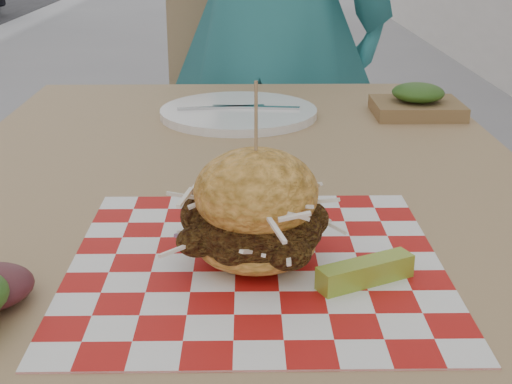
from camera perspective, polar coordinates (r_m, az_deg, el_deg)
The scene contains 8 objects.
diner at distance 1.82m, azimuth 1.09°, elevation 14.14°, with size 0.62×0.41×1.71m, color teal.
patio_table at distance 0.95m, azimuth -1.53°, elevation -3.68°, with size 0.80×1.20×0.75m.
patio_chair at distance 1.97m, azimuth -0.47°, elevation 5.69°, with size 0.51×0.52×0.95m.
paper_liner at distance 0.70m, azimuth -0.00°, elevation -5.69°, with size 0.36×0.36×0.00m, color red.
sandwich at distance 0.68m, azimuth -0.00°, elevation -1.86°, with size 0.16×0.16×0.18m.
pickle_spear at distance 0.66m, azimuth 8.74°, elevation -6.34°, with size 0.10×0.02×0.02m, color #9BB033.
place_setting at distance 1.23m, azimuth -1.40°, elevation 6.38°, with size 0.27×0.27×0.02m.
kraft_tray at distance 1.27m, azimuth 12.78°, elevation 7.00°, with size 0.15×0.12×0.06m.
Camera 1 is at (0.25, -0.68, 1.06)m, focal length 50.00 mm.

